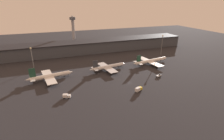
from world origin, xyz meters
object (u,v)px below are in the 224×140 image
object	(u,v)px
service_vehicle_2	(159,76)
control_tower	(73,28)
airplane_0	(50,76)
airplane_2	(151,61)
service_vehicle_1	(67,96)
service_vehicle_0	(138,89)
airplane_1	(108,67)

from	to	relation	value
service_vehicle_2	control_tower	world-z (taller)	control_tower
airplane_0	airplane_2	world-z (taller)	airplane_0
service_vehicle_1	service_vehicle_2	xyz separation A→B (m)	(85.05, 9.48, -0.59)
service_vehicle_0	airplane_0	bearing A→B (deg)	117.61
airplane_2	service_vehicle_0	size ratio (longest dim) A/B	6.77
control_tower	airplane_2	bearing A→B (deg)	-61.42
airplane_2	airplane_0	bearing A→B (deg)	174.57
service_vehicle_0	service_vehicle_2	size ratio (longest dim) A/B	1.16
airplane_1	service_vehicle_1	xyz separation A→B (m)	(-46.24, -41.95, -1.57)
airplane_1	control_tower	xyz separation A→B (m)	(-14.72, 122.50, 23.20)
airplane_1	airplane_0	bearing A→B (deg)	175.67
airplane_1	airplane_2	size ratio (longest dim) A/B	0.86
airplane_0	service_vehicle_1	size ratio (longest dim) A/B	6.93
airplane_0	service_vehicle_2	xyz separation A→B (m)	(94.98, -28.48, -2.16)
service_vehicle_1	control_tower	distance (m)	169.27
airplane_2	service_vehicle_1	world-z (taller)	airplane_2
service_vehicle_1	airplane_0	bearing A→B (deg)	121.88
airplane_0	service_vehicle_2	distance (m)	99.18
airplane_1	service_vehicle_2	world-z (taller)	airplane_1
service_vehicle_2	control_tower	xyz separation A→B (m)	(-53.53, 154.98, 25.37)
service_vehicle_1	service_vehicle_2	distance (m)	85.58
service_vehicle_0	control_tower	world-z (taller)	control_tower
airplane_1	control_tower	distance (m)	125.54
service_vehicle_0	service_vehicle_2	bearing A→B (deg)	4.85
airplane_1	service_vehicle_1	size ratio (longest dim) A/B	6.91
control_tower	airplane_0	bearing A→B (deg)	-108.14
airplane_0	service_vehicle_2	world-z (taller)	airplane_0
airplane_1	control_tower	world-z (taller)	control_tower
airplane_2	service_vehicle_0	world-z (taller)	airplane_2
service_vehicle_1	control_tower	size ratio (longest dim) A/B	0.13
service_vehicle_2	airplane_0	bearing A→B (deg)	141.68
airplane_2	service_vehicle_2	xyz separation A→B (m)	(-12.36, -34.06, -2.12)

